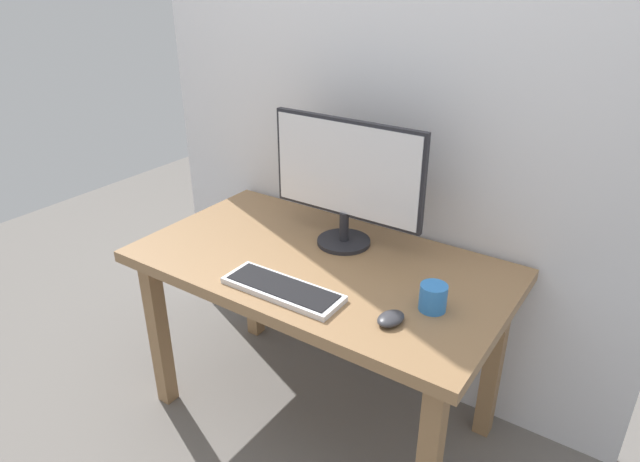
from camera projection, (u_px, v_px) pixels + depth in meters
The scene contains 7 objects.
ground_plane at pixel (320, 413), 2.36m from camera, with size 6.00×6.00×0.00m, color slate.
wall_back at pixel (385, 31), 2.02m from camera, with size 2.17×0.04×3.00m, color silver.
desk at pixel (320, 282), 2.08m from camera, with size 1.37×0.76×0.74m.
monitor at pixel (347, 177), 2.05m from camera, with size 0.62×0.21×0.49m.
keyboard_primary at pixel (283, 289), 1.84m from camera, with size 0.42×0.15×0.02m.
mouse at pixel (391, 318), 1.68m from camera, with size 0.07×0.10×0.03m, color #333338.
coffee_mug at pixel (433, 297), 1.73m from camera, with size 0.09×0.09×0.09m, color #337FD8.
Camera 1 is at (1.00, -1.48, 1.73)m, focal length 31.28 mm.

